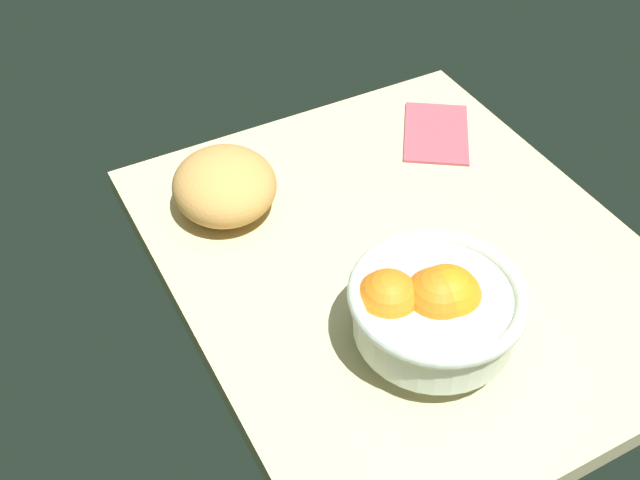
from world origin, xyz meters
The scene contains 4 objects.
ground_plane centered at (0.00, 0.00, -1.50)cm, with size 64.57×54.82×3.00cm, color #CBBB8A.
fruit_bowl centered at (12.88, -5.39, 5.97)cm, with size 18.71×18.71×10.55cm.
bread_loaf centered at (-17.80, -15.93, 3.87)cm, with size 14.03×13.22×7.74cm, color #C99048.
napkin_folded centered at (-18.44, 17.07, 0.41)cm, with size 14.19×9.08×0.82cm, color #B64A57.
Camera 1 is at (54.75, -40.94, 67.66)cm, focal length 44.03 mm.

